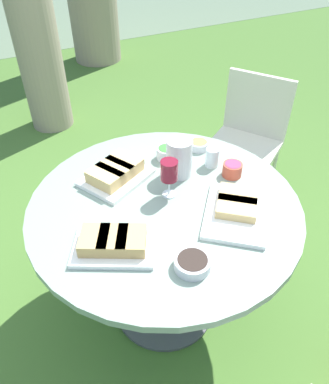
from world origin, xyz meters
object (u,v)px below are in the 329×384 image
object	(u,v)px
water_pitcher	(179,158)
dining_table	(164,225)
wine_glass	(169,172)
chair_near_right	(248,133)

from	to	relation	value
water_pitcher	dining_table	bearing A→B (deg)	-135.00
wine_glass	dining_table	bearing A→B (deg)	-137.19
wine_glass	chair_near_right	bearing A→B (deg)	32.54
chair_near_right	wine_glass	xyz separation A→B (m)	(-0.91, -0.58, 0.37)
chair_near_right	water_pitcher	bearing A→B (deg)	-149.74
wine_glass	water_pitcher	bearing A→B (deg)	45.78
chair_near_right	wine_glass	world-z (taller)	wine_glass
water_pitcher	wine_glass	distance (m)	0.16
dining_table	water_pitcher	world-z (taller)	water_pitcher
chair_near_right	wine_glass	bearing A→B (deg)	-147.46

